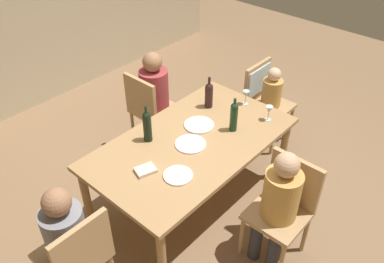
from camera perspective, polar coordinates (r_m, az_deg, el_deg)
The scene contains 20 objects.
ground_plane at distance 3.99m, azimuth -0.00°, elevation -9.70°, with size 10.00×10.00×0.00m, color #846647.
rear_room_partition at distance 5.23m, azimuth -24.01°, elevation 16.63°, with size 6.40×0.12×2.70m, color beige.
dining_table at distance 3.54m, azimuth -0.00°, elevation -2.27°, with size 1.85×1.06×0.74m.
chair_left_end at distance 3.03m, azimuth -16.07°, elevation -16.61°, with size 0.44×0.44×0.92m.
chair_far_right at distance 4.33m, azimuth -6.13°, elevation 3.51°, with size 0.44×0.44×0.92m.
chair_near at distance 3.32m, azimuth 13.06°, elevation -9.90°, with size 0.44×0.44×0.92m.
chair_right_end at distance 4.51m, azimuth 9.95°, elevation 5.56°, with size 0.44×0.46×0.92m.
person_woman_host at distance 3.01m, azimuth -17.68°, elevation -14.11°, with size 0.29×0.34×1.10m.
person_man_bearded at distance 4.33m, azimuth -5.14°, elevation 5.51°, with size 0.36×0.31×1.14m.
person_man_guest at distance 3.17m, azimuth 12.25°, elevation -9.79°, with size 0.33×0.29×1.09m.
person_child_small at distance 4.47m, azimuth 11.47°, elevation 4.50°, with size 0.22×0.25×0.94m.
wine_bottle_tall_green at distance 3.43m, azimuth -6.42°, elevation 0.87°, with size 0.08×0.08×0.35m.
wine_bottle_dark_red at distance 3.86m, azimuth 2.43°, elevation 5.32°, with size 0.08×0.08×0.32m.
wine_bottle_short_olive at distance 3.55m, azimuth 6.00°, elevation 2.24°, with size 0.07×0.07×0.33m.
wine_glass_near_left at distance 3.95m, azimuth 7.76°, elevation 5.22°, with size 0.07×0.07×0.15m.
wine_glass_centre at distance 3.75m, azimuth 10.95°, elevation 3.00°, with size 0.07×0.07×0.15m.
dinner_plate_host at distance 3.44m, azimuth -0.22°, elevation -1.80°, with size 0.27×0.27×0.01m, color white.
dinner_plate_guest_left at distance 3.15m, azimuth -2.00°, elevation -6.28°, with size 0.24×0.24×0.01m, color silver.
dinner_plate_guest_right at distance 3.67m, azimuth 1.01°, elevation 0.96°, with size 0.28×0.28×0.01m, color silver.
folded_napkin at distance 3.20m, azimuth -6.66°, elevation -5.50°, with size 0.16×0.12×0.03m, color beige.
Camera 1 is at (-2.05, -1.82, 2.90)m, focal length 37.33 mm.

